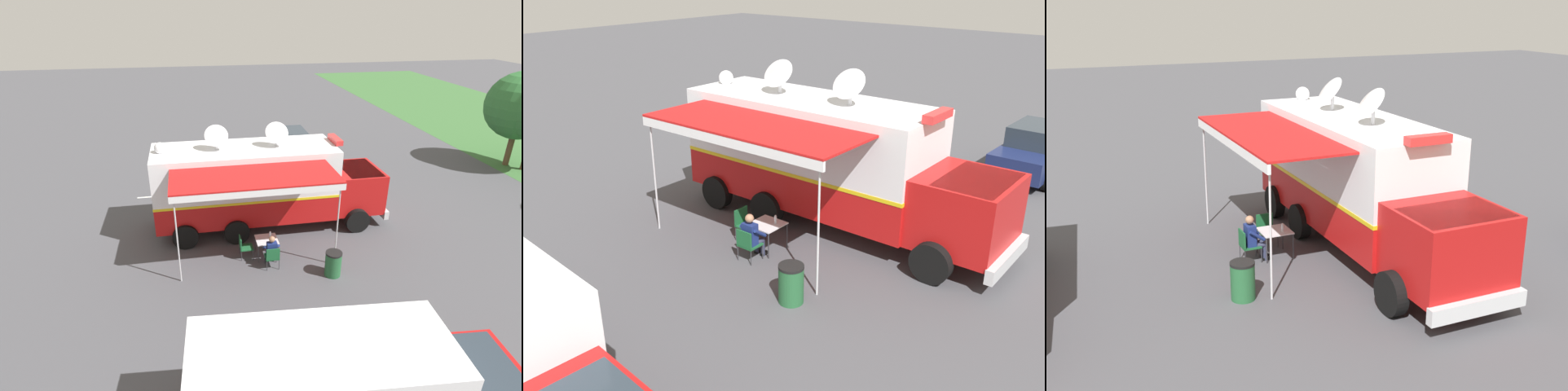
% 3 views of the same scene
% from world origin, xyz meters
% --- Properties ---
extents(ground_plane, '(100.00, 100.00, 0.00)m').
position_xyz_m(ground_plane, '(0.00, 0.00, 0.00)').
color(ground_plane, '#47474C').
extents(lot_stripe, '(0.16, 4.80, 0.01)m').
position_xyz_m(lot_stripe, '(-3.70, -2.43, 0.00)').
color(lot_stripe, silver).
rests_on(lot_stripe, ground).
extents(command_truck, '(4.92, 9.51, 4.53)m').
position_xyz_m(command_truck, '(0.03, 0.75, 1.95)').
color(command_truck, '#B71414').
rests_on(command_truck, ground).
extents(folding_table, '(0.81, 0.81, 0.73)m').
position_xyz_m(folding_table, '(2.38, 0.45, 0.67)').
color(folding_table, silver).
rests_on(folding_table, ground).
extents(water_bottle, '(0.07, 0.07, 0.22)m').
position_xyz_m(water_bottle, '(2.22, 0.61, 0.83)').
color(water_bottle, silver).
rests_on(water_bottle, folding_table).
extents(folding_chair_at_table, '(0.48, 0.48, 0.87)m').
position_xyz_m(folding_chair_at_table, '(3.18, 0.50, 0.51)').
color(folding_chair_at_table, '#19562D').
rests_on(folding_chair_at_table, ground).
extents(folding_chair_beside_table, '(0.48, 0.48, 0.87)m').
position_xyz_m(folding_chair_beside_table, '(2.32, -0.40, 0.51)').
color(folding_chair_beside_table, '#19562D').
rests_on(folding_chair_beside_table, ground).
extents(seated_responder, '(0.66, 0.55, 1.25)m').
position_xyz_m(seated_responder, '(2.99, 0.50, 0.65)').
color(seated_responder, navy).
rests_on(seated_responder, ground).
extents(trash_bin, '(0.57, 0.57, 0.91)m').
position_xyz_m(trash_bin, '(3.92, 2.49, 0.46)').
color(trash_bin, '#235B33').
rests_on(trash_bin, ground).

